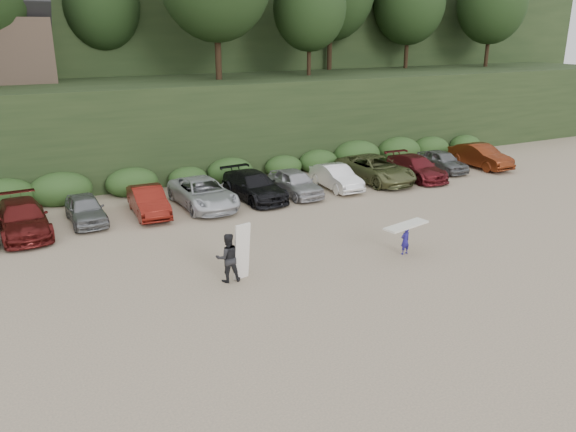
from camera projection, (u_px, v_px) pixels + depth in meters
ground at (338, 263)px, 23.41m from camera, size 120.00×120.00×0.00m
hillside_backdrop at (125, 7)px, 50.07m from camera, size 90.00×41.50×28.00m
parked_cars at (224, 191)px, 31.10m from camera, size 39.83×6.23×1.64m
child_surfer at (406, 234)px, 24.06m from camera, size 2.36×1.10×1.36m
adult_surfer at (229, 257)px, 21.44m from camera, size 1.42×0.87×2.30m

